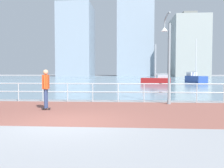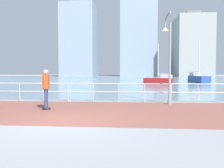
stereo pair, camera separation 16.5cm
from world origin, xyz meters
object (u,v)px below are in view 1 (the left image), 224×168
object	(u,v)px
lamppost	(168,54)
sailboat_white	(195,78)
skateboarder	(46,86)
sailboat_blue	(156,80)

from	to	relation	value
lamppost	sailboat_white	size ratio (longest dim) A/B	0.68
lamppost	skateboarder	xyz separation A→B (m)	(-5.57, -2.49, -1.55)
sailboat_white	sailboat_blue	distance (m)	8.56
lamppost	sailboat_white	world-z (taller)	sailboat_white
sailboat_white	sailboat_blue	size ratio (longest dim) A/B	1.25
sailboat_blue	sailboat_white	bearing A→B (deg)	38.67
sailboat_white	sailboat_blue	bearing A→B (deg)	-141.33
skateboarder	sailboat_blue	world-z (taller)	sailboat_blue
lamppost	skateboarder	world-z (taller)	lamppost
sailboat_white	sailboat_blue	world-z (taller)	sailboat_white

